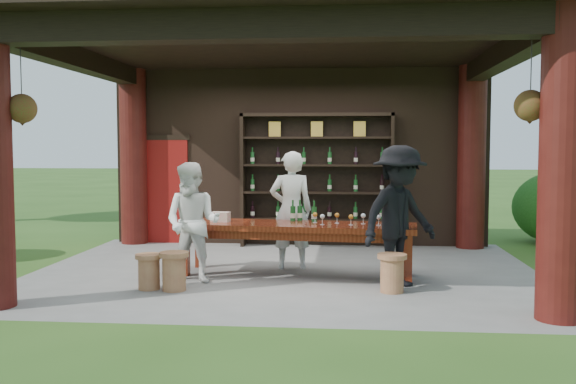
# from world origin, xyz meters

# --- Properties ---
(ground) EXTENTS (90.00, 90.00, 0.00)m
(ground) POSITION_xyz_m (0.00, 0.00, 0.00)
(ground) COLOR #2D5119
(ground) RESTS_ON ground
(pavilion) EXTENTS (7.50, 6.00, 3.60)m
(pavilion) POSITION_xyz_m (-0.01, 0.43, 2.13)
(pavilion) COLOR slate
(pavilion) RESTS_ON ground
(wine_shelf) EXTENTS (2.79, 0.42, 2.45)m
(wine_shelf) POSITION_xyz_m (0.34, 2.45, 1.23)
(wine_shelf) COLOR black
(wine_shelf) RESTS_ON ground
(tasting_table) EXTENTS (3.44, 1.21, 0.75)m
(tasting_table) POSITION_xyz_m (0.19, -0.28, 0.63)
(tasting_table) COLOR #57190C
(tasting_table) RESTS_ON ground
(stool_near_left) EXTENTS (0.38, 0.38, 0.50)m
(stool_near_left) POSITION_xyz_m (-1.30, -1.40, 0.26)
(stool_near_left) COLOR brown
(stool_near_left) RESTS_ON ground
(stool_near_right) EXTENTS (0.37, 0.37, 0.49)m
(stool_near_right) POSITION_xyz_m (1.47, -1.25, 0.26)
(stool_near_right) COLOR brown
(stool_near_right) RESTS_ON ground
(stool_far_left) EXTENTS (0.35, 0.35, 0.46)m
(stool_far_left) POSITION_xyz_m (-1.64, -1.35, 0.24)
(stool_far_left) COLOR brown
(stool_far_left) RESTS_ON ground
(host) EXTENTS (0.71, 0.54, 1.77)m
(host) POSITION_xyz_m (0.06, 0.28, 0.89)
(host) COLOR silver
(host) RESTS_ON ground
(guest_woman) EXTENTS (0.87, 0.73, 1.63)m
(guest_woman) POSITION_xyz_m (-1.18, -0.88, 0.82)
(guest_woman) COLOR white
(guest_woman) RESTS_ON ground
(guest_man) EXTENTS (1.37, 1.30, 1.86)m
(guest_man) POSITION_xyz_m (1.58, -0.90, 0.93)
(guest_man) COLOR black
(guest_man) RESTS_ON ground
(table_bottles) EXTENTS (0.40, 0.19, 0.31)m
(table_bottles) POSITION_xyz_m (0.25, -0.00, 0.90)
(table_bottles) COLOR #194C1E
(table_bottles) RESTS_ON tasting_table
(table_glasses) EXTENTS (0.96, 0.32, 0.15)m
(table_glasses) POSITION_xyz_m (0.86, -0.31, 0.82)
(table_glasses) COLOR silver
(table_glasses) RESTS_ON tasting_table
(napkin_basket) EXTENTS (0.28, 0.21, 0.14)m
(napkin_basket) POSITION_xyz_m (-0.94, -0.16, 0.82)
(napkin_basket) COLOR #BF6672
(napkin_basket) RESTS_ON tasting_table
(shrubs) EXTENTS (22.53, 7.25, 1.36)m
(shrubs) POSITION_xyz_m (1.06, 0.74, 0.55)
(shrubs) COLOR #194C14
(shrubs) RESTS_ON ground
(trees) EXTENTS (22.41, 10.98, 4.80)m
(trees) POSITION_xyz_m (3.77, 1.43, 3.37)
(trees) COLOR #3F2819
(trees) RESTS_ON ground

